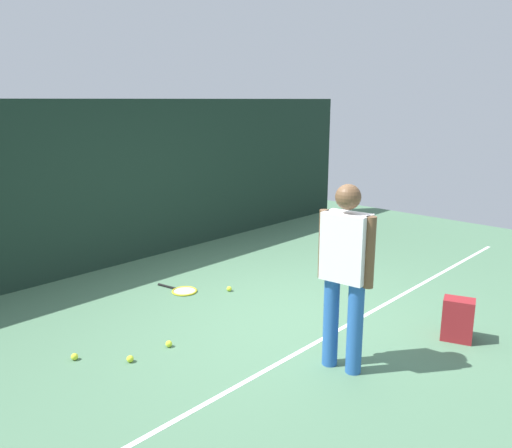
{
  "coord_description": "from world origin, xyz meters",
  "views": [
    {
      "loc": [
        -4.18,
        -3.54,
        2.39
      ],
      "look_at": [
        0.0,
        0.4,
        1.0
      ],
      "focal_mm": 36.22,
      "sensor_mm": 36.0,
      "label": 1
    }
  ],
  "objects_px": {
    "tennis_ball_far_left": "(229,289)",
    "tennis_ball_near_player": "(74,357)",
    "tennis_racket": "(183,291)",
    "water_bottle": "(336,263)",
    "tennis_player": "(345,267)",
    "backpack": "(458,320)",
    "tennis_ball_mid_court": "(169,344)",
    "tennis_ball_by_fence": "(130,359)"
  },
  "relations": [
    {
      "from": "tennis_ball_by_fence",
      "to": "tennis_ball_mid_court",
      "type": "distance_m",
      "value": 0.44
    },
    {
      "from": "tennis_player",
      "to": "backpack",
      "type": "relative_size",
      "value": 3.86
    },
    {
      "from": "tennis_player",
      "to": "backpack",
      "type": "height_order",
      "value": "tennis_player"
    },
    {
      "from": "tennis_player",
      "to": "tennis_ball_mid_court",
      "type": "relative_size",
      "value": 25.76
    },
    {
      "from": "backpack",
      "to": "tennis_ball_far_left",
      "type": "distance_m",
      "value": 2.76
    },
    {
      "from": "water_bottle",
      "to": "tennis_racket",
      "type": "bearing_deg",
      "value": 155.57
    },
    {
      "from": "water_bottle",
      "to": "tennis_ball_near_player",
      "type": "bearing_deg",
      "value": 175.97
    },
    {
      "from": "tennis_ball_by_fence",
      "to": "tennis_ball_mid_court",
      "type": "height_order",
      "value": "same"
    },
    {
      "from": "backpack",
      "to": "tennis_ball_mid_court",
      "type": "height_order",
      "value": "backpack"
    },
    {
      "from": "tennis_racket",
      "to": "tennis_ball_by_fence",
      "type": "bearing_deg",
      "value": -64.2
    },
    {
      "from": "tennis_racket",
      "to": "tennis_ball_far_left",
      "type": "distance_m",
      "value": 0.6
    },
    {
      "from": "tennis_player",
      "to": "tennis_ball_near_player",
      "type": "distance_m",
      "value": 2.66
    },
    {
      "from": "tennis_racket",
      "to": "tennis_ball_mid_court",
      "type": "height_order",
      "value": "tennis_ball_mid_court"
    },
    {
      "from": "tennis_ball_by_fence",
      "to": "tennis_ball_far_left",
      "type": "xyz_separation_m",
      "value": [
        1.91,
        0.65,
        0.0
      ]
    },
    {
      "from": "tennis_racket",
      "to": "water_bottle",
      "type": "xyz_separation_m",
      "value": [
        2.05,
        -0.93,
        0.09
      ]
    },
    {
      "from": "tennis_racket",
      "to": "tennis_ball_mid_court",
      "type": "distance_m",
      "value": 1.52
    },
    {
      "from": "backpack",
      "to": "tennis_ball_near_player",
      "type": "height_order",
      "value": "backpack"
    },
    {
      "from": "tennis_player",
      "to": "tennis_ball_mid_court",
      "type": "height_order",
      "value": "tennis_player"
    },
    {
      "from": "tennis_ball_mid_court",
      "to": "tennis_ball_by_fence",
      "type": "bearing_deg",
      "value": 177.54
    },
    {
      "from": "tennis_player",
      "to": "tennis_ball_by_fence",
      "type": "height_order",
      "value": "tennis_player"
    },
    {
      "from": "tennis_racket",
      "to": "tennis_ball_mid_court",
      "type": "relative_size",
      "value": 9.6
    },
    {
      "from": "tennis_racket",
      "to": "tennis_ball_near_player",
      "type": "xyz_separation_m",
      "value": [
        -1.83,
        -0.66,
        0.02
      ]
    },
    {
      "from": "backpack",
      "to": "tennis_ball_mid_court",
      "type": "bearing_deg",
      "value": 27.39
    },
    {
      "from": "tennis_player",
      "to": "tennis_ball_near_player",
      "type": "bearing_deg",
      "value": -146.55
    },
    {
      "from": "tennis_player",
      "to": "water_bottle",
      "type": "relative_size",
      "value": 8.13
    },
    {
      "from": "tennis_racket",
      "to": "water_bottle",
      "type": "relative_size",
      "value": 3.03
    },
    {
      "from": "tennis_racket",
      "to": "tennis_ball_mid_court",
      "type": "bearing_deg",
      "value": -53.97
    },
    {
      "from": "tennis_ball_near_player",
      "to": "tennis_player",
      "type": "bearing_deg",
      "value": -50.09
    },
    {
      "from": "tennis_ball_near_player",
      "to": "water_bottle",
      "type": "bearing_deg",
      "value": -4.03
    },
    {
      "from": "tennis_racket",
      "to": "tennis_ball_near_player",
      "type": "bearing_deg",
      "value": -80.2
    },
    {
      "from": "tennis_racket",
      "to": "tennis_ball_near_player",
      "type": "relative_size",
      "value": 9.6
    },
    {
      "from": "tennis_ball_far_left",
      "to": "tennis_ball_near_player",
      "type": "bearing_deg",
      "value": -174.1
    },
    {
      "from": "tennis_ball_mid_court",
      "to": "water_bottle",
      "type": "relative_size",
      "value": 0.32
    },
    {
      "from": "tennis_racket",
      "to": "tennis_ball_far_left",
      "type": "xyz_separation_m",
      "value": [
        0.42,
        -0.43,
        0.02
      ]
    },
    {
      "from": "tennis_racket",
      "to": "water_bottle",
      "type": "distance_m",
      "value": 2.25
    },
    {
      "from": "backpack",
      "to": "water_bottle",
      "type": "distance_m",
      "value": 2.38
    },
    {
      "from": "tennis_ball_near_player",
      "to": "water_bottle",
      "type": "relative_size",
      "value": 0.32
    },
    {
      "from": "backpack",
      "to": "tennis_ball_by_fence",
      "type": "distance_m",
      "value": 3.27
    },
    {
      "from": "backpack",
      "to": "tennis_ball_far_left",
      "type": "relative_size",
      "value": 6.67
    },
    {
      "from": "tennis_racket",
      "to": "water_bottle",
      "type": "bearing_deg",
      "value": 55.57
    },
    {
      "from": "backpack",
      "to": "tennis_ball_mid_court",
      "type": "distance_m",
      "value": 2.93
    },
    {
      "from": "tennis_racket",
      "to": "tennis_ball_far_left",
      "type": "relative_size",
      "value": 9.6
    }
  ]
}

